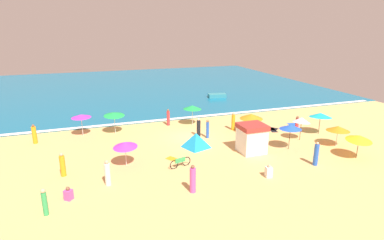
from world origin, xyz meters
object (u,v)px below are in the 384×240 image
at_px(beachgoer_5, 297,124).
at_px(small_boat_0, 217,96).
at_px(beach_umbrella_7, 81,116).
at_px(beachgoer_10, 68,194).
at_px(beach_umbrella_3, 321,115).
at_px(beach_umbrella_5, 291,127).
at_px(beach_umbrella_6, 302,120).
at_px(beachgoer_9, 45,202).
at_px(parked_bicycle, 180,162).
at_px(beachgoer_11, 34,135).
at_px(beach_tent, 196,140).
at_px(beach_umbrella_0, 114,114).
at_px(beachgoer_2, 208,129).
at_px(beach_umbrella_2, 338,128).
at_px(beachgoer_4, 193,180).
at_px(beach_umbrella_8, 125,145).
at_px(beach_umbrella_4, 251,116).
at_px(lifeguard_cabana, 252,138).
at_px(beachgoer_12, 108,174).
at_px(beachgoer_7, 168,118).
at_px(beach_umbrella_9, 192,107).
at_px(beach_umbrella_1, 359,138).
at_px(beachgoer_0, 269,172).
at_px(beachgoer_1, 233,122).
at_px(beachgoer_6, 316,154).
at_px(beachgoer_8, 199,128).
at_px(beachgoer_3, 63,165).

height_order(beachgoer_5, small_boat_0, beachgoer_5).
distance_m(beach_umbrella_7, beachgoer_10, 12.30).
height_order(beach_umbrella_3, beach_umbrella_5, beach_umbrella_3).
xyz_separation_m(beach_umbrella_6, beachgoer_9, (-21.40, -5.65, -1.15)).
relative_size(parked_bicycle, beachgoer_11, 0.98).
bearing_deg(beach_tent, beach_umbrella_0, 135.56).
height_order(beachgoer_2, beachgoer_9, beachgoer_2).
bearing_deg(beach_umbrella_2, beachgoer_4, -166.52).
height_order(beach_tent, beachgoer_9, beachgoer_9).
xyz_separation_m(beach_umbrella_2, small_boat_0, (-2.27, 21.47, -1.27)).
xyz_separation_m(beach_umbrella_8, parked_bicycle, (3.85, -1.58, -1.34)).
xyz_separation_m(beach_umbrella_3, beach_umbrella_6, (-2.87, -0.85, 0.01)).
xyz_separation_m(beach_umbrella_4, beachgoer_9, (-17.99, -8.91, -0.94)).
relative_size(beach_umbrella_0, beachgoer_10, 2.63).
height_order(beach_umbrella_8, beachgoer_5, beach_umbrella_8).
relative_size(beach_umbrella_0, beach_umbrella_5, 1.03).
relative_size(beachgoer_10, beachgoer_11, 0.48).
height_order(lifeguard_cabana, beach_umbrella_8, lifeguard_cabana).
height_order(beachgoer_9, beachgoer_12, beachgoer_12).
bearing_deg(beach_umbrella_0, beach_umbrella_8, -90.04).
bearing_deg(beach_umbrella_6, beachgoer_7, 141.22).
bearing_deg(beach_umbrella_8, lifeguard_cabana, -3.67).
distance_m(beach_umbrella_2, beach_umbrella_5, 4.50).
distance_m(beach_umbrella_2, beach_umbrella_9, 14.26).
height_order(beach_umbrella_7, beach_tent, beach_umbrella_7).
bearing_deg(lifeguard_cabana, beach_umbrella_1, -28.19).
bearing_deg(beach_umbrella_0, parked_bicycle, -68.22).
bearing_deg(beachgoer_0, small_boat_0, 74.82).
relative_size(beachgoer_7, beachgoer_12, 0.99).
height_order(beach_umbrella_2, beachgoer_11, beach_umbrella_2).
bearing_deg(beach_umbrella_4, lifeguard_cabana, -118.54).
bearing_deg(beach_umbrella_4, beachgoer_4, -135.37).
bearing_deg(beach_umbrella_8, small_boat_0, 50.73).
relative_size(beachgoer_1, beachgoer_11, 1.03).
height_order(beach_umbrella_5, beachgoer_6, beach_umbrella_5).
xyz_separation_m(beachgoer_0, beachgoer_12, (-10.84, 2.49, 0.44)).
relative_size(beach_umbrella_8, beachgoer_12, 1.44).
height_order(beach_umbrella_6, beach_umbrella_8, beach_umbrella_6).
height_order(beach_umbrella_1, beach_umbrella_5, beach_umbrella_5).
bearing_deg(beach_umbrella_1, beachgoer_11, 154.01).
distance_m(beachgoer_2, beachgoer_8, 0.95).
distance_m(parked_bicycle, beachgoer_3, 8.42).
height_order(beach_umbrella_2, beach_umbrella_6, beach_umbrella_6).
bearing_deg(small_boat_0, beachgoer_10, -130.55).
bearing_deg(small_boat_0, beach_umbrella_2, -83.97).
distance_m(beachgoer_4, beachgoer_12, 5.76).
bearing_deg(beachgoer_9, beachgoer_3, 81.56).
bearing_deg(beach_umbrella_7, beachgoer_12, -82.28).
xyz_separation_m(beach_tent, beachgoer_10, (-10.36, -5.66, -0.30)).
bearing_deg(beach_umbrella_4, small_boat_0, 78.59).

